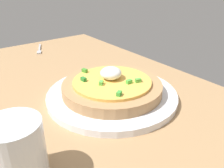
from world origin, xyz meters
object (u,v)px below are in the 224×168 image
fork (39,50)px  pizza (112,86)px  plate (112,95)px  cup_near (18,156)px

fork → pizza: bearing=23.4°
pizza → fork: pizza is taller
plate → pizza: 2.21cm
plate → cup_near: size_ratio=3.10×
plate → pizza: pizza is taller
plate → fork: 43.52cm
pizza → cup_near: cup_near is taller
plate → cup_near: (-10.87, 23.88, 3.43)cm
fork → cup_near: bearing=-0.2°
cup_near → plate: bearing=-65.5°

